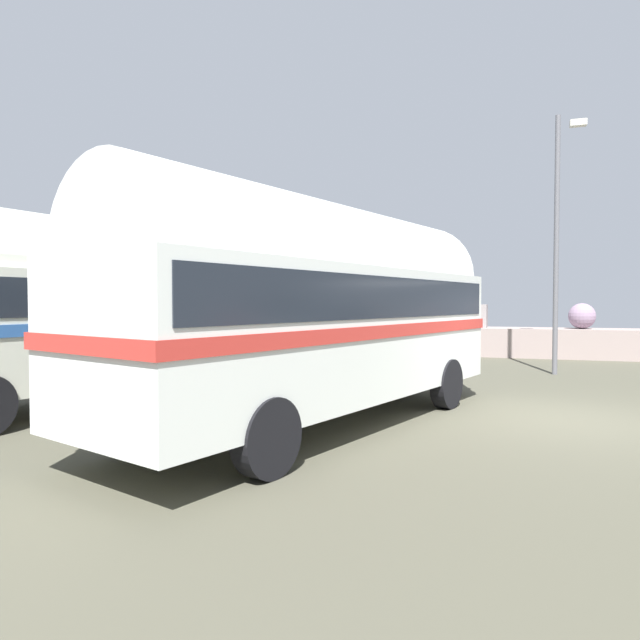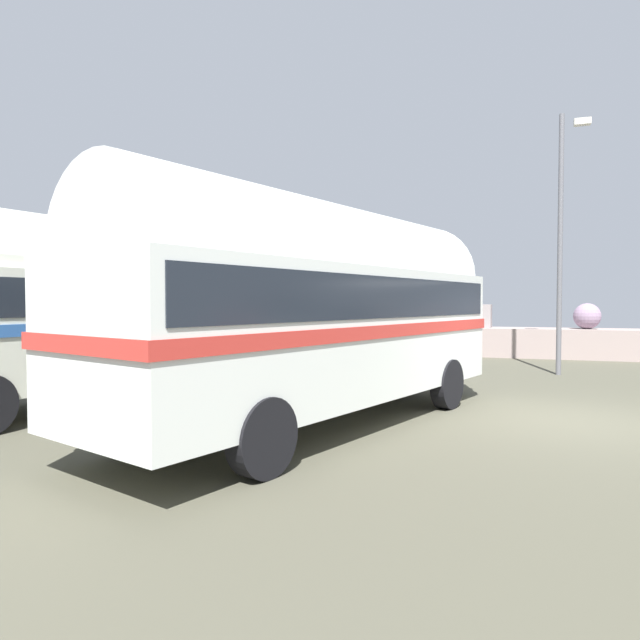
# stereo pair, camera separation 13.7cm
# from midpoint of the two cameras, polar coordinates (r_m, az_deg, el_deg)

# --- Properties ---
(ground) EXTENTS (32.00, 26.00, 0.02)m
(ground) POSITION_cam_midpoint_polar(r_m,az_deg,el_deg) (10.56, 24.87, -9.60)
(ground) COLOR #484638
(breakwater) EXTENTS (31.36, 1.99, 2.21)m
(breakwater) POSITION_cam_midpoint_polar(r_m,az_deg,el_deg) (22.16, 21.51, -1.91)
(breakwater) COLOR gray
(breakwater) RESTS_ON ground
(vintage_coach) EXTENTS (5.03, 8.90, 3.70)m
(vintage_coach) POSITION_cam_midpoint_polar(r_m,az_deg,el_deg) (9.05, 0.52, 1.70)
(vintage_coach) COLOR black
(vintage_coach) RESTS_ON ground
(second_coach) EXTENTS (4.28, 8.90, 3.70)m
(second_coach) POSITION_cam_midpoint_polar(r_m,az_deg,el_deg) (12.03, -22.91, 1.59)
(second_coach) COLOR black
(second_coach) RESTS_ON ground
(lamp_post) EXTENTS (0.89, 0.76, 7.34)m
(lamp_post) POSITION_cam_midpoint_polar(r_m,az_deg,el_deg) (17.03, 24.26, 8.47)
(lamp_post) COLOR #5B5B60
(lamp_post) RESTS_ON ground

